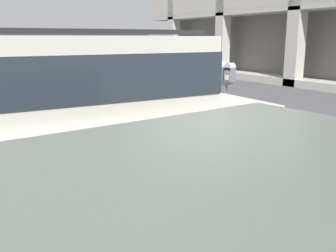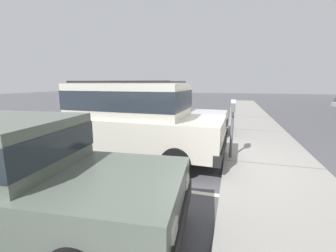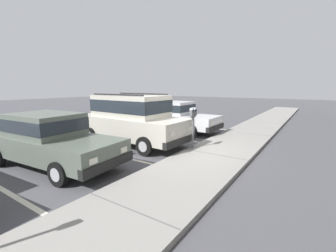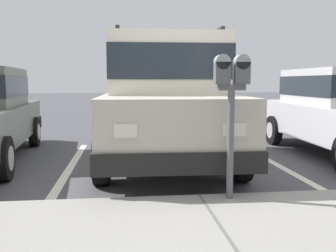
# 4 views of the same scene
# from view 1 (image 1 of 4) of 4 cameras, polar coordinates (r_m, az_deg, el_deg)

# --- Properties ---
(ground_plane) EXTENTS (80.00, 80.00, 0.10)m
(ground_plane) POSITION_cam_1_polar(r_m,az_deg,el_deg) (5.87, 7.44, -6.76)
(ground_plane) COLOR #4C4C51
(sidewalk) EXTENTS (40.00, 2.20, 0.12)m
(sidewalk) POSITION_cam_1_polar(r_m,az_deg,el_deg) (6.69, 16.19, -3.65)
(sidewalk) COLOR gray
(sidewalk) RESTS_ON ground_plane
(parking_stall_lines) EXTENTS (13.04, 4.80, 0.01)m
(parking_stall_lines) POSITION_cam_1_polar(r_m,az_deg,el_deg) (3.90, 6.24, -16.76)
(parking_stall_lines) COLOR silver
(parking_stall_lines) RESTS_ON ground_plane
(silver_suv) EXTENTS (2.12, 4.83, 2.03)m
(silver_suv) POSITION_cam_1_polar(r_m,az_deg,el_deg) (4.42, -13.85, 1.63)
(silver_suv) COLOR beige
(silver_suv) RESTS_ON ground_plane
(red_sedan) EXTENTS (1.91, 4.51, 1.54)m
(red_sedan) POSITION_cam_1_polar(r_m,az_deg,el_deg) (7.59, -21.24, 3.83)
(red_sedan) COLOR silver
(red_sedan) RESTS_ON ground_plane
(parking_meter_near) EXTENTS (0.35, 0.12, 1.46)m
(parking_meter_near) POSITION_cam_1_polar(r_m,az_deg,el_deg) (6.01, 8.69, 6.03)
(parking_meter_near) COLOR #595B60
(parking_meter_near) RESTS_ON sidewalk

